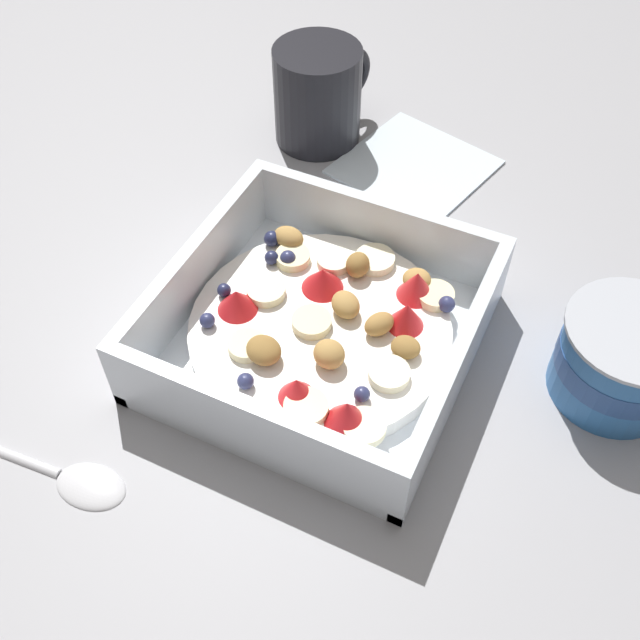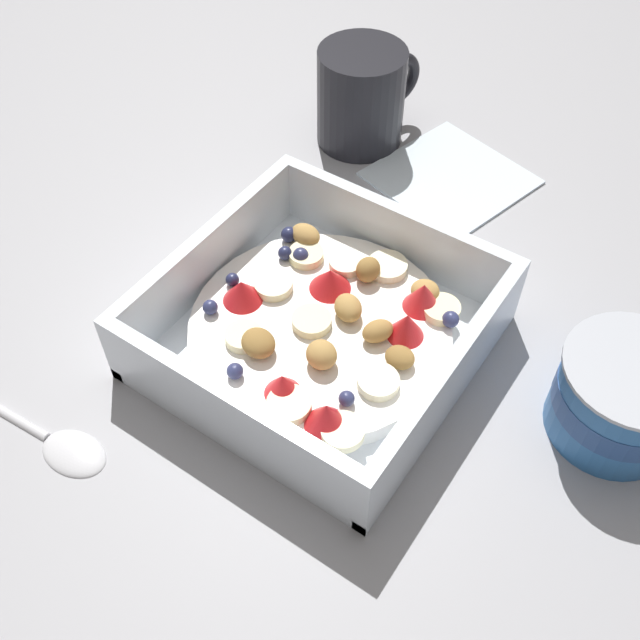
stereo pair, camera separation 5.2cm
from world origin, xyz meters
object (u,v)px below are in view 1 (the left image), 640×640
at_px(fruit_bowl, 322,329).
at_px(spoon, 54,470).
at_px(coffee_mug, 319,94).
at_px(yogurt_cup, 622,359).
at_px(folded_napkin, 415,166).

height_order(fruit_bowl, spoon, fruit_bowl).
bearing_deg(fruit_bowl, coffee_mug, -153.97).
xyz_separation_m(yogurt_cup, coffee_mug, (-0.18, -0.31, 0.01)).
xyz_separation_m(coffee_mug, folded_napkin, (0.01, 0.10, -0.04)).
bearing_deg(fruit_bowl, yogurt_cup, 105.14).
relative_size(spoon, folded_napkin, 1.45).
bearing_deg(yogurt_cup, coffee_mug, -119.76).
xyz_separation_m(yogurt_cup, folded_napkin, (-0.17, -0.21, -0.03)).
xyz_separation_m(spoon, yogurt_cup, (-0.22, 0.31, 0.03)).
height_order(fruit_bowl, coffee_mug, coffee_mug).
bearing_deg(coffee_mug, folded_napkin, 86.16).
height_order(yogurt_cup, coffee_mug, coffee_mug).
distance_m(yogurt_cup, folded_napkin, 0.27).
bearing_deg(coffee_mug, spoon, 0.32).
relative_size(yogurt_cup, folded_napkin, 0.76).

